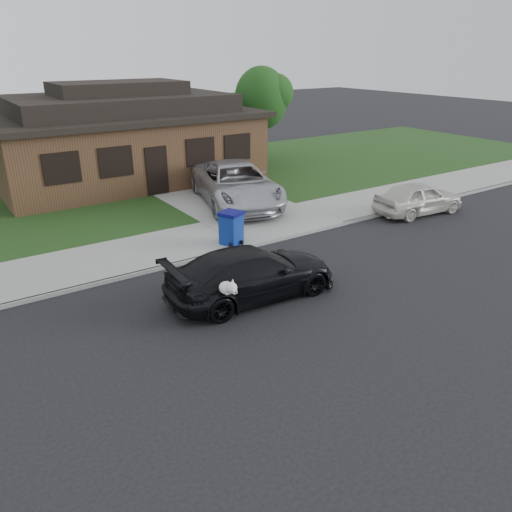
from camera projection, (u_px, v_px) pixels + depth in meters
ground at (190, 326)px, 12.02m from camera, size 120.00×120.00×0.00m
sidewalk at (118, 258)px, 15.83m from camera, size 60.00×3.00×0.12m
curb at (136, 274)px, 14.68m from camera, size 60.00×0.12×0.12m
lawn at (56, 199)px, 21.97m from camera, size 60.00×13.00×0.13m
driveway at (208, 194)px, 22.75m from camera, size 4.50×13.00×0.14m
sedan at (252, 273)px, 13.21m from camera, size 4.81×2.41×1.37m
minivan at (236, 184)px, 20.77m from camera, size 4.42×6.70×1.71m
white_compact at (418, 198)px, 20.05m from camera, size 3.97×1.92×1.31m
recycling_bin at (231, 228)px, 16.62m from camera, size 0.88×0.88×1.11m
house at (123, 137)px, 24.77m from camera, size 12.60×8.60×4.65m
tree_1 at (264, 97)px, 27.89m from camera, size 3.15×3.00×5.25m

